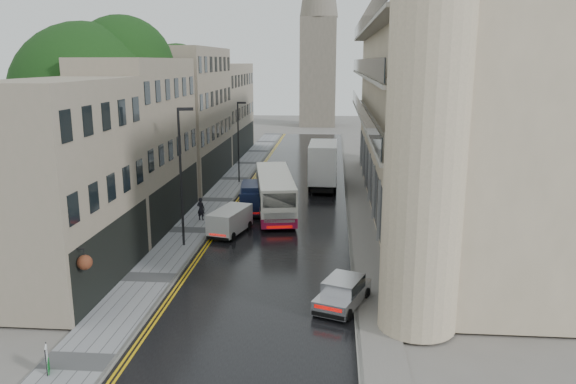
% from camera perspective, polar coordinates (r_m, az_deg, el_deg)
% --- Properties ---
extents(road, '(9.00, 85.00, 0.02)m').
position_cam_1_polar(road, '(44.44, 0.16, -1.06)').
color(road, black).
rests_on(road, ground).
extents(left_sidewalk, '(2.70, 85.00, 0.12)m').
position_cam_1_polar(left_sidewalk, '(45.26, -7.25, -0.84)').
color(left_sidewalk, gray).
rests_on(left_sidewalk, ground).
extents(right_sidewalk, '(1.80, 85.00, 0.12)m').
position_cam_1_polar(right_sidewalk, '(44.34, 7.13, -1.13)').
color(right_sidewalk, slate).
rests_on(right_sidewalk, ground).
extents(old_shop_row, '(4.50, 56.00, 12.00)m').
position_cam_1_polar(old_shop_row, '(47.49, -11.12, 6.97)').
color(old_shop_row, gray).
rests_on(old_shop_row, ground).
extents(modern_block, '(8.00, 40.00, 14.00)m').
position_cam_1_polar(modern_block, '(42.19, 14.20, 7.42)').
color(modern_block, beige).
rests_on(modern_block, ground).
extents(church_spire, '(6.40, 6.40, 40.00)m').
position_cam_1_polar(church_spire, '(97.90, 3.17, 18.47)').
color(church_spire, slate).
rests_on(church_spire, ground).
extents(tree_near, '(10.56, 10.56, 13.89)m').
position_cam_1_polar(tree_near, '(39.07, -19.50, 6.56)').
color(tree_near, black).
rests_on(tree_near, ground).
extents(tree_far, '(9.24, 9.24, 12.46)m').
position_cam_1_polar(tree_far, '(51.12, -13.21, 7.55)').
color(tree_far, black).
rests_on(tree_far, ground).
extents(cream_bus, '(4.06, 10.73, 2.86)m').
position_cam_1_polar(cream_bus, '(38.35, -2.74, -1.16)').
color(cream_bus, white).
rests_on(cream_bus, road).
extents(white_lorry, '(2.39, 7.81, 4.09)m').
position_cam_1_polar(white_lorry, '(47.45, 2.24, 2.39)').
color(white_lorry, white).
rests_on(white_lorry, road).
extents(silver_hatchback, '(2.77, 3.95, 1.36)m').
position_cam_1_polar(silver_hatchback, '(25.15, 2.96, -10.87)').
color(silver_hatchback, '#B2B1B6').
rests_on(silver_hatchback, road).
extents(white_van, '(2.48, 4.05, 1.70)m').
position_cam_1_polar(white_van, '(35.56, -7.88, -3.39)').
color(white_van, silver).
rests_on(white_van, road).
extents(navy_van, '(2.31, 4.66, 2.28)m').
position_cam_1_polar(navy_van, '(39.99, -4.83, -1.02)').
color(navy_van, '#0E1634').
rests_on(navy_van, road).
extents(pedestrian, '(0.67, 0.54, 1.59)m').
position_cam_1_polar(pedestrian, '(39.43, -8.84, -1.71)').
color(pedestrian, black).
rests_on(pedestrian, left_sidewalk).
extents(lamp_post_near, '(0.94, 0.38, 8.19)m').
position_cam_1_polar(lamp_post_near, '(33.51, -10.82, 1.36)').
color(lamp_post_near, black).
rests_on(lamp_post_near, left_sidewalk).
extents(lamp_post_far, '(0.83, 0.28, 7.24)m').
position_cam_1_polar(lamp_post_far, '(51.00, -5.06, 5.01)').
color(lamp_post_far, black).
rests_on(lamp_post_far, left_sidewalk).
extents(estate_sign, '(0.31, 0.56, 0.96)m').
position_cam_1_polar(estate_sign, '(22.47, -23.31, -15.38)').
color(estate_sign, silver).
rests_on(estate_sign, left_sidewalk).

